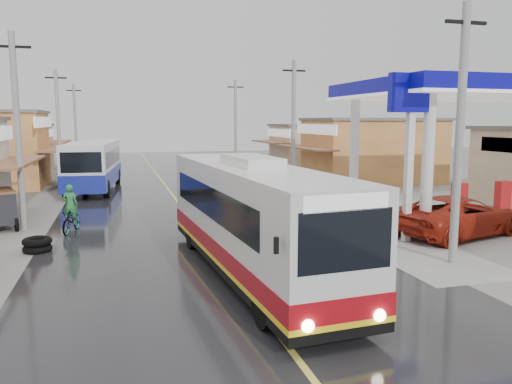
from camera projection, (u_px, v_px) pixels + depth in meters
ground at (239, 282)px, 14.01m from camera, size 120.00×120.00×0.00m
road at (177, 200)px, 28.31m from camera, size 12.00×90.00×0.02m
centre_line at (177, 200)px, 28.31m from camera, size 0.15×90.00×0.01m
shopfronts_right at (438, 198)px, 29.44m from camera, size 11.00×44.00×4.80m
utility_poles_left at (47, 203)px, 27.41m from camera, size 1.60×50.00×8.00m
utility_poles_right at (293, 196)px, 30.17m from camera, size 1.60×36.00×8.00m
coach_bus at (250, 218)px, 14.62m from camera, size 3.24×11.26×3.48m
second_bus at (94, 165)px, 32.11m from camera, size 3.44×9.64×3.13m
jeepney at (458, 216)px, 19.58m from camera, size 6.22×4.08×1.59m
cyclist at (71, 217)px, 20.11m from camera, size 1.09×1.95×1.99m
tyre_stack at (37, 245)px, 17.21m from camera, size 0.99×0.99×0.50m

